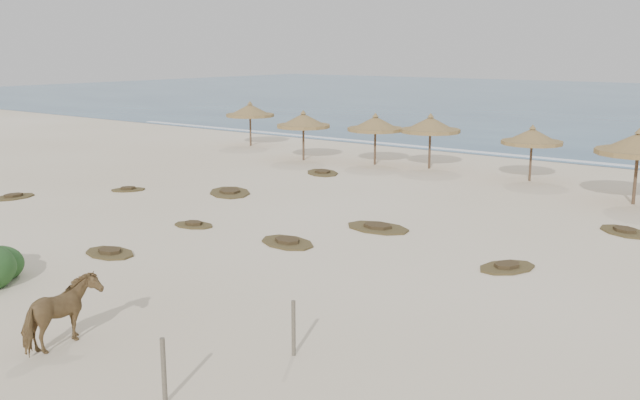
{
  "coord_description": "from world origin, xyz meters",
  "views": [
    {
      "loc": [
        13.53,
        -13.72,
        6.13
      ],
      "look_at": [
        -0.67,
        5.0,
        1.13
      ],
      "focal_mm": 40.0,
      "sensor_mm": 36.0,
      "label": 1
    }
  ],
  "objects": [
    {
      "name": "fence_post_far",
      "position": [
        4.91,
        -3.24,
        0.59
      ],
      "size": [
        0.11,
        0.11,
        1.17
      ],
      "primitive_type": "cylinder",
      "rotation": [
        0.0,
        0.0,
        -0.37
      ],
      "color": "#6B6350",
      "rests_on": "ground"
    },
    {
      "name": "ground",
      "position": [
        0.0,
        0.0,
        0.0
      ],
      "size": [
        160.0,
        160.0,
        0.0
      ],
      "primitive_type": "plane",
      "color": "beige",
      "rests_on": "ground"
    },
    {
      "name": "scrub_9",
      "position": [
        -0.65,
        3.23,
        0.05
      ],
      "size": [
        2.39,
        1.84,
        0.16
      ],
      "rotation": [
        0.0,
        0.0,
        2.9
      ],
      "color": "brown",
      "rests_on": "ground"
    },
    {
      "name": "scrub_8",
      "position": [
        -11.85,
        5.71,
        0.05
      ],
      "size": [
        1.67,
        1.75,
        0.16
      ],
      "rotation": [
        0.0,
        0.0,
        0.88
      ],
      "color": "brown",
      "rests_on": "ground"
    },
    {
      "name": "palapa_5",
      "position": [
        6.66,
        16.19,
        2.4
      ],
      "size": [
        3.72,
        3.72,
        3.1
      ],
      "rotation": [
        0.0,
        0.0,
        0.14
      ],
      "color": "#503829",
      "rests_on": "ground"
    },
    {
      "name": "horse",
      "position": [
        0.77,
        -5.82,
        0.73
      ],
      "size": [
        1.07,
        1.85,
        1.47
      ],
      "primitive_type": "imported",
      "rotation": [
        0.0,
        0.0,
        3.31
      ],
      "color": "olive",
      "rests_on": "ground"
    },
    {
      "name": "scrub_1",
      "position": [
        -7.83,
        7.97,
        0.05
      ],
      "size": [
        3.14,
        2.99,
        0.16
      ],
      "rotation": [
        0.0,
        0.0,
        2.47
      ],
      "color": "brown",
      "rests_on": "ground"
    },
    {
      "name": "scrub_0",
      "position": [
        -14.4,
        1.79,
        0.05
      ],
      "size": [
        1.21,
        1.83,
        0.16
      ],
      "rotation": [
        0.0,
        0.0,
        1.55
      ],
      "color": "brown",
      "rests_on": "ground"
    },
    {
      "name": "scrub_4",
      "position": [
        6.04,
        4.97,
        0.05
      ],
      "size": [
        1.81,
        2.17,
        0.16
      ],
      "rotation": [
        0.0,
        0.0,
        1.18
      ],
      "color": "brown",
      "rests_on": "ground"
    },
    {
      "name": "palapa_0",
      "position": [
        -17.59,
        19.91,
        2.22
      ],
      "size": [
        3.13,
        3.13,
        2.87
      ],
      "rotation": [
        0.0,
        0.0,
        0.02
      ],
      "color": "#503829",
      "rests_on": "ground"
    },
    {
      "name": "scrub_11",
      "position": [
        -4.2,
        -0.96,
        0.05
      ],
      "size": [
        1.9,
        1.28,
        0.16
      ],
      "rotation": [
        0.0,
        0.0,
        3.09
      ],
      "color": "brown",
      "rests_on": "ground"
    },
    {
      "name": "foam_line",
      "position": [
        0.0,
        26.0,
        0.0
      ],
      "size": [
        70.0,
        0.6,
        0.01
      ],
      "primitive_type": "cube",
      "color": "white",
      "rests_on": "ground"
    },
    {
      "name": "scrub_6",
      "position": [
        -7.64,
        14.39,
        0.05
      ],
      "size": [
        2.74,
        2.6,
        0.16
      ],
      "rotation": [
        0.0,
        0.0,
        2.48
      ],
      "color": "brown",
      "rests_on": "ground"
    },
    {
      "name": "palapa_2",
      "position": [
        -7.07,
        18.32,
        2.16
      ],
      "size": [
        3.27,
        3.27,
        2.79
      ],
      "rotation": [
        0.0,
        0.0,
        -0.1
      ],
      "color": "#503829",
      "rests_on": "ground"
    },
    {
      "name": "palapa_3",
      "position": [
        -4.12,
        18.97,
        2.24
      ],
      "size": [
        3.77,
        3.77,
        2.89
      ],
      "rotation": [
        0.0,
        0.0,
        0.26
      ],
      "color": "#503829",
      "rests_on": "ground"
    },
    {
      "name": "palapa_4",
      "position": [
        1.4,
        18.69,
        2.07
      ],
      "size": [
        3.31,
        3.31,
        2.67
      ],
      "rotation": [
        0.0,
        0.0,
        -0.18
      ],
      "color": "#503829",
      "rests_on": "ground"
    },
    {
      "name": "fence_post_near",
      "position": [
        4.36,
        -6.17,
        0.61
      ],
      "size": [
        0.11,
        0.11,
        1.22
      ],
      "primitive_type": "cylinder",
      "rotation": [
        0.0,
        0.0,
        0.2
      ],
      "color": "#6B6350",
      "rests_on": "ground"
    },
    {
      "name": "scrub_3",
      "position": [
        0.62,
        6.61,
        0.05
      ],
      "size": [
        2.49,
        1.68,
        0.16
      ],
      "rotation": [
        0.0,
        0.0,
        3.09
      ],
      "color": "brown",
      "rests_on": "ground"
    },
    {
      "name": "scrub_2",
      "position": [
        -4.77,
        3.01,
        0.05
      ],
      "size": [
        1.66,
        1.22,
        0.16
      ],
      "rotation": [
        0.0,
        0.0,
        0.17
      ],
      "color": "brown",
      "rests_on": "ground"
    },
    {
      "name": "scrub_7",
      "position": [
        7.62,
        11.24,
        0.05
      ],
      "size": [
        2.38,
        2.21,
        0.16
      ],
      "rotation": [
        0.0,
        0.0,
        2.53
      ],
      "color": "brown",
      "rests_on": "ground"
    },
    {
      "name": "palapa_1",
      "position": [
        -11.13,
        17.25,
        2.17
      ],
      "size": [
        3.53,
        3.53,
        2.8
      ],
      "rotation": [
        0.0,
        0.0,
        -0.2
      ],
      "color": "#503829",
      "rests_on": "ground"
    }
  ]
}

